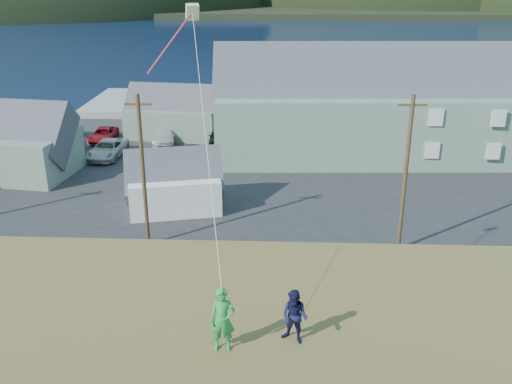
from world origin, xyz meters
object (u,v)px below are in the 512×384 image
kite_flyer_navy (295,317)px  shed_palegreen_near (9,143)px  wharf (195,103)px  kite_flyer_green (222,320)px  lodge (410,106)px  shed_white (174,182)px  shed_palegreen_far (174,113)px

kite_flyer_navy → shed_palegreen_near: bearing=151.9°
wharf → kite_flyer_navy: 59.39m
kite_flyer_green → kite_flyer_navy: kite_flyer_green is taller
lodge → kite_flyer_navy: lodge is taller
lodge → shed_palegreen_near: bearing=-171.4°
kite_flyer_navy → shed_white: bearing=133.8°
shed_palegreen_near → kite_flyer_green: 38.80m
shed_palegreen_far → kite_flyer_navy: (11.25, -44.32, 5.44)m
lodge → shed_white: lodge is taller
wharf → kite_flyer_green: (9.31, -58.26, 7.61)m
shed_palegreen_near → shed_palegreen_far: size_ratio=1.09×
shed_palegreen_far → lodge: bearing=-7.4°
shed_palegreen_far → shed_white: bearing=-73.2°
shed_white → shed_palegreen_far: (-3.35, 19.10, 0.41)m
wharf → kite_flyer_green: kite_flyer_green is taller
wharf → kite_flyer_navy: (11.11, -57.86, 7.49)m
shed_palegreen_near → kite_flyer_navy: 39.46m
kite_flyer_green → kite_flyer_navy: size_ratio=1.17×
shed_white → wharf: bearing=82.8°
shed_palegreen_far → kite_flyer_navy: size_ratio=6.96×
shed_palegreen_far → kite_flyer_green: (9.45, -44.72, 5.57)m
wharf → kite_flyer_green: size_ratio=15.04×
lodge → kite_flyer_navy: 40.32m
shed_palegreen_near → kite_flyer_green: bearing=-49.4°
wharf → shed_palegreen_near: 28.60m
wharf → shed_palegreen_far: size_ratio=2.53×
wharf → shed_white: bearing=-84.4°
wharf → kite_flyer_navy: bearing=-79.1°
wharf → lodge: lodge is taller
shed_white → lodge: bearing=22.1°
lodge → kite_flyer_green: lodge is taller
wharf → lodge: 29.82m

